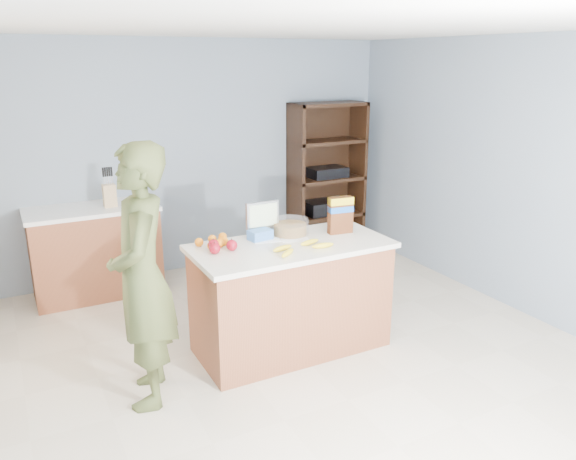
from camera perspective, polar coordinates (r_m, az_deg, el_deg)
name	(u,v)px	position (r m, az deg, el deg)	size (l,w,h in m)	color
floor	(309,364)	(4.51, 2.12, -13.41)	(4.50, 5.00, 0.02)	beige
walls	(311,154)	(3.95, 2.38, 7.76)	(4.52, 5.02, 2.51)	gray
counter_peninsula	(291,301)	(4.56, 0.29, -7.21)	(1.56, 0.76, 0.90)	brown
back_cabinet	(95,251)	(5.91, -18.97, -2.02)	(1.24, 0.62, 0.90)	brown
shelving_unit	(325,181)	(6.85, 3.74, 5.01)	(0.90, 0.40, 1.80)	black
person	(142,277)	(3.85, -14.60, -4.69)	(0.66, 0.43, 1.80)	#444C25
knife_block	(109,195)	(5.73, -17.68, 3.43)	(0.12, 0.10, 0.31)	tan
envelopes	(281,240)	(4.47, -0.70, -1.04)	(0.45, 0.24, 0.00)	white
bananas	(301,247)	(4.24, 1.31, -1.75)	(0.50, 0.26, 0.04)	yellow
apples	(220,246)	(4.23, -6.92, -1.64)	(0.23, 0.17, 0.09)	maroon
oranges	(216,241)	(4.37, -7.29, -1.15)	(0.28, 0.23, 0.07)	orange
blue_carton	(260,235)	(4.48, -2.85, -0.49)	(0.18, 0.12, 0.08)	blue
salad_bowl	(290,228)	(4.60, 0.22, 0.24)	(0.30, 0.30, 0.13)	#267219
tv	(262,216)	(4.56, -2.61, 1.39)	(0.28, 0.12, 0.28)	silver
cereal_box	(340,212)	(4.62, 5.35, 1.80)	(0.21, 0.10, 0.31)	#592B14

